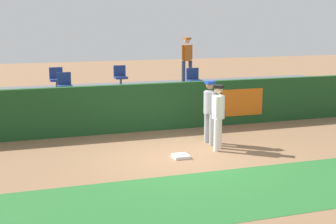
% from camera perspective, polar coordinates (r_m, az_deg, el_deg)
% --- Properties ---
extents(ground_plane, '(60.00, 60.00, 0.00)m').
position_cam_1_polar(ground_plane, '(12.22, 1.48, -5.50)').
color(ground_plane, '#846042').
extents(grass_foreground_strip, '(18.00, 2.80, 0.01)m').
position_cam_1_polar(grass_foreground_strip, '(9.92, 6.81, -9.46)').
color(grass_foreground_strip, '#26662B').
rests_on(grass_foreground_strip, ground_plane).
extents(first_base, '(0.40, 0.40, 0.08)m').
position_cam_1_polar(first_base, '(12.27, 1.51, -5.23)').
color(first_base, white).
rests_on(first_base, ground_plane).
extents(player_fielder_home, '(0.54, 0.47, 1.75)m').
position_cam_1_polar(player_fielder_home, '(12.88, 5.98, -0.08)').
color(player_fielder_home, white).
rests_on(player_fielder_home, ground_plane).
extents(player_runner_visitor, '(0.35, 0.50, 1.78)m').
position_cam_1_polar(player_runner_visitor, '(13.49, 4.93, 0.51)').
color(player_runner_visitor, '#9EA3AD').
rests_on(player_runner_visitor, ground_plane).
extents(field_wall, '(18.00, 0.26, 1.49)m').
position_cam_1_polar(field_wall, '(15.12, -2.79, 0.55)').
color(field_wall, '#19471E').
rests_on(field_wall, ground_plane).
extents(bleacher_platform, '(18.00, 4.80, 0.93)m').
position_cam_1_polar(bleacher_platform, '(17.61, -5.14, 1.05)').
color(bleacher_platform, '#59595E').
rests_on(bleacher_platform, ground_plane).
extents(seat_front_left, '(0.44, 0.44, 0.84)m').
position_cam_1_polar(seat_front_left, '(15.98, -12.08, 3.26)').
color(seat_front_left, '#4C4C51').
rests_on(seat_front_left, bleacher_platform).
extents(seat_back_left, '(0.47, 0.44, 0.84)m').
position_cam_1_polar(seat_back_left, '(17.75, -13.01, 3.95)').
color(seat_back_left, '#4C4C51').
rests_on(seat_back_left, bleacher_platform).
extents(seat_front_right, '(0.45, 0.44, 0.84)m').
position_cam_1_polar(seat_front_right, '(17.09, 3.03, 3.95)').
color(seat_front_right, '#4C4C51').
rests_on(seat_front_right, bleacher_platform).
extents(seat_back_center, '(0.45, 0.44, 0.84)m').
position_cam_1_polar(seat_back_center, '(18.13, -5.64, 4.31)').
color(seat_back_center, '#4C4C51').
rests_on(seat_back_center, bleacher_platform).
extents(spectator_hooded, '(0.50, 0.41, 1.82)m').
position_cam_1_polar(spectator_hooded, '(19.55, 2.25, 6.53)').
color(spectator_hooded, '#33384C').
rests_on(spectator_hooded, bleacher_platform).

